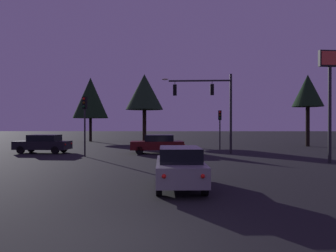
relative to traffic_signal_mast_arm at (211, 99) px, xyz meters
name	(u,v)px	position (x,y,z in m)	size (l,w,h in m)	color
ground_plane	(160,149)	(-4.35, 4.82, -4.47)	(168.00, 168.00, 0.00)	black
traffic_signal_mast_arm	(211,99)	(0.00, 0.00, 0.00)	(5.76, 0.57, 6.50)	#232326
traffic_light_corner_left	(85,114)	(-9.64, -2.68, -1.34)	(0.36, 0.38, 4.42)	#232326
traffic_light_corner_right	(220,122)	(1.35, 3.86, -1.83)	(0.35, 0.38, 3.70)	#232326
car_nearside_lane	(180,166)	(-2.96, -14.03, -3.68)	(1.82, 4.28, 1.52)	gray
car_crossing_left	(157,144)	(-4.38, -0.01, -3.67)	(4.48, 2.18, 1.52)	#4C0F0F
car_crossing_right	(43,143)	(-13.87, 0.18, -3.67)	(4.54, 2.15, 1.52)	black
store_sign_illuminated	(330,80)	(6.49, -6.40, 0.61)	(1.42, 0.40, 6.93)	#232326
tree_behind_sign	(144,92)	(-6.67, 14.69, 2.08)	(4.83, 4.83, 8.89)	black
tree_left_far	(90,98)	(-14.60, 18.46, 1.67)	(4.93, 4.93, 9.01)	black
tree_center_horizon	(308,91)	(11.62, 8.50, 1.52)	(3.30, 3.30, 7.81)	black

